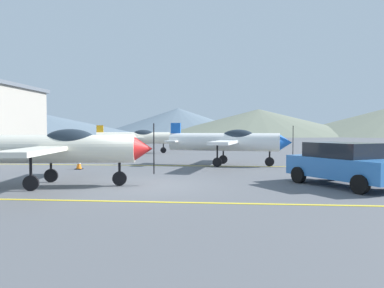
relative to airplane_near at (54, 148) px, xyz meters
name	(u,v)px	position (x,y,z in m)	size (l,w,h in m)	color
ground_plane	(143,186)	(3.26, 0.38, -1.43)	(400.00, 400.00, 0.00)	#54565B
apron_line_near	(119,201)	(3.26, -2.69, -1.42)	(80.00, 0.16, 0.01)	yellow
apron_line_far	(173,166)	(3.26, 8.21, -1.42)	(80.00, 0.16, 0.01)	yellow
airplane_near	(54,148)	(0.00, 0.00, 0.00)	(7.40, 8.48, 2.53)	silver
airplane_mid	(228,141)	(6.50, 8.69, 0.00)	(7.40, 8.47, 2.53)	white
airplane_far	(137,138)	(-1.67, 19.46, 0.00)	(7.41, 8.43, 2.53)	silver
car_sedan	(343,164)	(10.70, 0.96, -0.58)	(3.80, 4.60, 1.62)	#3372BF
traffic_cone_front	(79,164)	(-1.45, 5.78, -1.14)	(0.36, 0.36, 0.59)	black
hill_left	(38,125)	(-61.12, 113.85, 2.71)	(80.05, 80.05, 8.28)	slate
hill_centerleft	(178,122)	(-15.03, 150.67, 4.59)	(72.24, 72.24, 12.03)	slate
hill_centerright	(259,122)	(19.21, 133.26, 3.78)	(81.03, 81.03, 10.42)	slate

